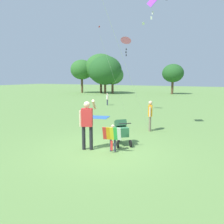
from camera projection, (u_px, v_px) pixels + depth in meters
The scene contains 11 objects.
ground_plane at pixel (104, 150), 8.49m from camera, with size 120.00×120.00×0.00m, color #668E47.
treeline_distant at pixel (132, 70), 34.95m from camera, with size 43.03×7.52×6.41m.
child_with_butterfly_kite at pixel (113, 135), 8.17m from camera, with size 0.68×0.42×1.00m.
person_adult_flyer at pixel (87, 121), 8.34m from camera, with size 0.59×0.68×1.89m.
stroller at pixel (121, 130), 9.03m from camera, with size 0.93×1.01×1.03m.
kite_adult_black at pixel (150, 9), 10.54m from camera, with size 1.23×4.12×6.54m.
kite_orange_delta at pixel (126, 41), 16.82m from camera, with size 0.87×4.32×5.62m.
distant_kites_cluster at pixel (214, 1), 25.80m from camera, with size 30.97×9.75×7.54m.
person_sitting_far at pixel (150, 113), 11.32m from camera, with size 0.28×0.48×1.52m.
person_couple_left at pixel (107, 98), 21.57m from camera, with size 0.28×0.28×1.14m.
picnic_blanket at pixel (98, 117), 15.25m from camera, with size 1.46×1.13×0.02m, color #3366B2.
Camera 1 is at (3.89, -7.20, 2.70)m, focal length 36.42 mm.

